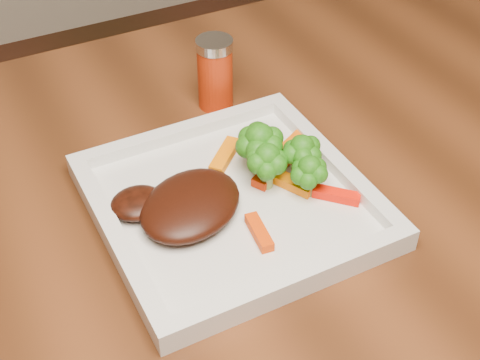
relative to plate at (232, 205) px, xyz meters
name	(u,v)px	position (x,y,z in m)	size (l,w,h in m)	color
plate	(232,205)	(0.00, 0.00, 0.00)	(0.27, 0.27, 0.01)	white
steak	(190,205)	(-0.05, 0.00, 0.02)	(0.12, 0.09, 0.03)	#361108
broccoli_0	(260,146)	(0.05, 0.03, 0.04)	(0.06, 0.06, 0.07)	#266911
broccoli_1	(302,152)	(0.08, 0.00, 0.04)	(0.05, 0.05, 0.06)	#166711
broccoli_2	(309,172)	(0.08, -0.03, 0.04)	(0.05, 0.05, 0.06)	#276510
broccoli_3	(267,163)	(0.04, 0.00, 0.04)	(0.05, 0.05, 0.06)	#246110
carrot_1	(337,195)	(0.10, -0.05, 0.01)	(0.05, 0.01, 0.01)	#FD1604
carrot_2	(259,232)	(0.00, -0.06, 0.01)	(0.05, 0.01, 0.01)	#E63C03
carrot_3	(291,144)	(0.10, 0.05, 0.01)	(0.05, 0.01, 0.01)	#F05F03
carrot_4	(225,156)	(0.02, 0.06, 0.01)	(0.06, 0.02, 0.01)	orange
carrot_5	(288,182)	(0.06, -0.01, 0.01)	(0.06, 0.02, 0.01)	orange
carrot_6	(273,169)	(0.06, 0.02, 0.01)	(0.06, 0.02, 0.01)	red
spice_shaker	(215,74)	(0.07, 0.18, 0.04)	(0.04, 0.04, 0.09)	#AF2809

